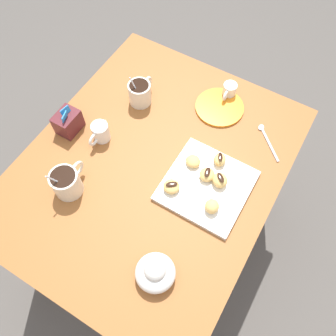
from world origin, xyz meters
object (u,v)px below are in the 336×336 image
at_px(coffee_mug_cream_right, 140,92).
at_px(cream_pitcher_white, 100,132).
at_px(beignet_1, 172,187).
at_px(coffee_mug_cream_left, 67,182).
at_px(saucer_orange_left, 219,107).
at_px(beignet_0, 220,160).
at_px(sugar_caddy, 68,122).
at_px(chocolate_sauce_pitcher, 229,90).
at_px(ice_cream_bowl, 155,272).
at_px(beignet_5, 193,161).
at_px(beignet_3, 220,180).
at_px(dining_table, 153,181).
at_px(beignet_4, 212,206).
at_px(pastry_plate_square, 207,186).
at_px(beignet_2, 207,175).

distance_m(coffee_mug_cream_right, cream_pitcher_white, 0.22).
xyz_separation_m(cream_pitcher_white, beignet_1, (-0.05, -0.32, -0.01)).
relative_size(coffee_mug_cream_left, saucer_orange_left, 0.78).
distance_m(beignet_0, beignet_1, 0.19).
xyz_separation_m(coffee_mug_cream_right, cream_pitcher_white, (-0.22, 0.03, -0.01)).
bearing_deg(sugar_caddy, chocolate_sauce_pitcher, -44.39).
relative_size(ice_cream_bowl, beignet_0, 2.31).
xyz_separation_m(ice_cream_bowl, beignet_5, (0.38, 0.08, -0.01)).
relative_size(chocolate_sauce_pitcher, beignet_3, 1.68).
xyz_separation_m(dining_table, beignet_4, (-0.05, -0.25, 0.16)).
xyz_separation_m(sugar_caddy, saucer_orange_left, (0.36, -0.43, -0.04)).
relative_size(beignet_1, beignet_5, 1.04).
bearing_deg(sugar_caddy, beignet_0, -75.20).
bearing_deg(pastry_plate_square, beignet_0, 2.21).
height_order(dining_table, chocolate_sauce_pitcher, chocolate_sauce_pitcher).
relative_size(cream_pitcher_white, chocolate_sauce_pitcher, 1.14).
height_order(coffee_mug_cream_right, cream_pitcher_white, coffee_mug_cream_right).
xyz_separation_m(dining_table, pastry_plate_square, (0.02, -0.20, 0.14)).
distance_m(coffee_mug_cream_left, chocolate_sauce_pitcher, 0.69).
xyz_separation_m(dining_table, ice_cream_bowl, (-0.31, -0.21, 0.17)).
xyz_separation_m(cream_pitcher_white, beignet_4, (-0.05, -0.47, -0.00)).
relative_size(pastry_plate_square, beignet_2, 5.02).
relative_size(beignet_0, beignet_3, 0.93).
height_order(beignet_0, beignet_4, beignet_4).
relative_size(cream_pitcher_white, beignet_2, 1.94).
distance_m(cream_pitcher_white, ice_cream_bowl, 0.52).
bearing_deg(coffee_mug_cream_right, saucer_orange_left, -66.13).
height_order(coffee_mug_cream_left, beignet_4, coffee_mug_cream_left).
relative_size(coffee_mug_cream_left, beignet_3, 2.64).
bearing_deg(chocolate_sauce_pitcher, dining_table, 167.51).
height_order(sugar_caddy, chocolate_sauce_pitcher, sugar_caddy).
relative_size(pastry_plate_square, coffee_mug_cream_left, 1.88).
height_order(saucer_orange_left, beignet_5, beignet_5).
bearing_deg(beignet_0, coffee_mug_cream_left, 131.18).
bearing_deg(chocolate_sauce_pitcher, beignet_2, -165.53).
xyz_separation_m(chocolate_sauce_pitcher, beignet_2, (-0.37, -0.10, 0.00)).
distance_m(cream_pitcher_white, beignet_4, 0.47).
bearing_deg(beignet_0, beignet_2, 171.28).
bearing_deg(beignet_0, cream_pitcher_white, 105.76).
bearing_deg(ice_cream_bowl, beignet_2, 3.09).
relative_size(cream_pitcher_white, beignet_0, 2.05).
height_order(pastry_plate_square, beignet_0, beignet_0).
bearing_deg(sugar_caddy, cream_pitcher_white, -78.47).
xyz_separation_m(dining_table, cream_pitcher_white, (0.00, 0.21, 0.17)).
xyz_separation_m(ice_cream_bowl, beignet_2, (0.36, 0.02, -0.01)).
height_order(saucer_orange_left, beignet_4, beignet_4).
bearing_deg(beignet_3, beignet_4, -168.33).
xyz_separation_m(cream_pitcher_white, saucer_orange_left, (0.34, -0.30, -0.03)).
bearing_deg(dining_table, pastry_plate_square, -83.48).
xyz_separation_m(pastry_plate_square, beignet_4, (-0.07, -0.05, 0.03)).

